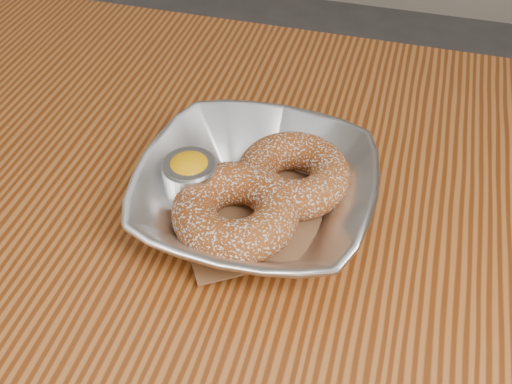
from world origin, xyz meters
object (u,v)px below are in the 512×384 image
(donut_front, at_px, (236,211))
(serving_bowl, at_px, (256,195))
(ramekin, at_px, (191,180))
(donut_back, at_px, (293,174))
(table, at_px, (168,295))

(donut_front, bearing_deg, serving_bowl, 69.48)
(donut_front, xyz_separation_m, ramekin, (-0.05, 0.02, 0.01))
(donut_back, relative_size, ramekin, 1.99)
(donut_front, bearing_deg, donut_back, 58.60)
(table, xyz_separation_m, ramekin, (0.02, 0.04, 0.13))
(table, bearing_deg, donut_back, 35.82)
(serving_bowl, bearing_deg, donut_back, 50.90)
(table, distance_m, ramekin, 0.14)
(serving_bowl, height_order, donut_back, serving_bowl)
(table, xyz_separation_m, donut_front, (0.07, 0.02, 0.13))
(donut_back, bearing_deg, serving_bowl, -129.10)
(table, bearing_deg, ramekin, 61.07)
(table, height_order, donut_front, donut_front)
(donut_front, relative_size, ramekin, 2.10)
(serving_bowl, distance_m, donut_front, 0.03)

